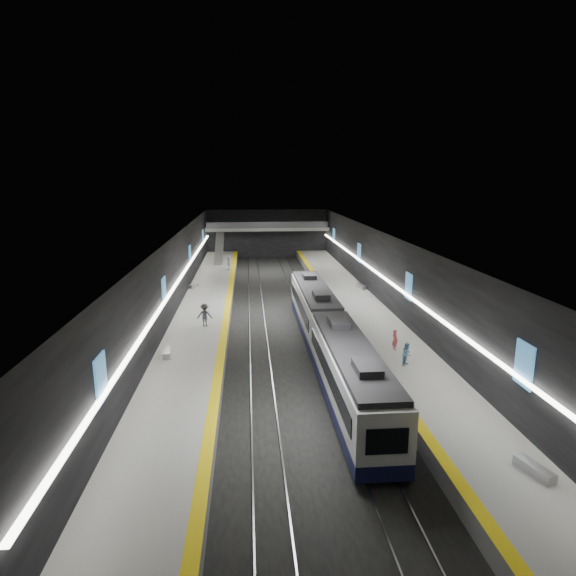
{
  "coord_description": "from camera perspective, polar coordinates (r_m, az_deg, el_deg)",
  "views": [
    {
      "loc": [
        -3.24,
        -45.67,
        13.33
      ],
      "look_at": [
        0.78,
        2.09,
        2.2
      ],
      "focal_mm": 30.0,
      "sensor_mm": 36.0,
      "label": 1
    }
  ],
  "objects": [
    {
      "name": "cove_light_right",
      "position": [
        48.44,
        10.91,
        1.49
      ],
      "size": [
        0.25,
        68.6,
        0.12
      ],
      "primitive_type": "cube",
      "color": "white",
      "rests_on": "wall_right"
    },
    {
      "name": "escalator",
      "position": [
        72.55,
        -8.15,
        4.68
      ],
      "size": [
        1.2,
        7.5,
        3.92
      ],
      "primitive_type": "cube",
      "rotation": [
        0.44,
        0.0,
        0.0
      ],
      "color": "#99999E",
      "rests_on": "platform_left"
    },
    {
      "name": "passenger_left_a",
      "position": [
        65.43,
        -7.06,
        2.89
      ],
      "size": [
        0.63,
        1.1,
        1.76
      ],
      "primitive_type": "imported",
      "rotation": [
        0.0,
        0.0,
        -1.36
      ],
      "color": "silver",
      "rests_on": "platform_left"
    },
    {
      "name": "rails",
      "position": [
        47.67,
        -0.72,
        -3.09
      ],
      "size": [
        6.52,
        70.0,
        0.12
      ],
      "color": "gray",
      "rests_on": "ground"
    },
    {
      "name": "wall_right",
      "position": [
        48.46,
        11.15,
        1.72
      ],
      "size": [
        0.04,
        70.0,
        8.0
      ],
      "primitive_type": "cube",
      "color": "black",
      "rests_on": "ground"
    },
    {
      "name": "platform_left",
      "position": [
        47.63,
        -9.77,
        -2.75
      ],
      "size": [
        5.0,
        70.0,
        1.0
      ],
      "primitive_type": "cube",
      "color": "slate",
      "rests_on": "ground"
    },
    {
      "name": "mezzanine_bridge",
      "position": [
        79.1,
        -2.46,
        7.04
      ],
      "size": [
        20.0,
        3.0,
        1.5
      ],
      "color": "gray",
      "rests_on": "wall_left"
    },
    {
      "name": "tactile_strip_right",
      "position": [
        48.07,
        5.59,
        -1.83
      ],
      "size": [
        0.6,
        70.0,
        0.02
      ],
      "primitive_type": "cube",
      "color": "yellow",
      "rests_on": "platform_right"
    },
    {
      "name": "tactile_strip_left",
      "position": [
        47.35,
        -7.14,
        -2.1
      ],
      "size": [
        0.6,
        70.0,
        0.02
      ],
      "primitive_type": "cube",
      "color": "yellow",
      "rests_on": "platform_left"
    },
    {
      "name": "platform_right",
      "position": [
        48.64,
        8.13,
        -2.35
      ],
      "size": [
        5.0,
        70.0,
        1.0
      ],
      "primitive_type": "cube",
      "color": "slate",
      "rests_on": "ground"
    },
    {
      "name": "bench_right_far",
      "position": [
        54.87,
        8.69,
        0.17
      ],
      "size": [
        0.82,
        1.86,
        0.44
      ],
      "primitive_type": "cube",
      "rotation": [
        0.0,
        0.0,
        0.19
      ],
      "color": "#99999E",
      "rests_on": "platform_right"
    },
    {
      "name": "ad_posters",
      "position": [
        47.61,
        -0.83,
        2.38
      ],
      "size": [
        19.94,
        53.5,
        2.2
      ],
      "color": "#3F83BF",
      "rests_on": "wall_left"
    },
    {
      "name": "train",
      "position": [
        35.3,
        4.82,
        -5.36
      ],
      "size": [
        2.69,
        30.05,
        3.6
      ],
      "color": "#10143E",
      "rests_on": "ground"
    },
    {
      "name": "bench_right_near",
      "position": [
        24.15,
        27.17,
        -18.58
      ],
      "size": [
        1.03,
        1.92,
        0.45
      ],
      "primitive_type": "cube",
      "rotation": [
        0.0,
        0.0,
        0.29
      ],
      "color": "#99999E",
      "rests_on": "platform_right"
    },
    {
      "name": "cove_light_left",
      "position": [
        47.11,
        -12.71,
        1.08
      ],
      "size": [
        0.25,
        68.6,
        0.12
      ],
      "primitive_type": "cube",
      "color": "white",
      "rests_on": "wall_left"
    },
    {
      "name": "wall_front",
      "position": [
        14.54,
        10.4,
        -27.08
      ],
      "size": [
        20.0,
        0.04,
        8.0
      ],
      "primitive_type": "cube",
      "color": "black",
      "rests_on": "ground"
    },
    {
      "name": "ground",
      "position": [
        47.69,
        -0.72,
        -3.16
      ],
      "size": [
        70.0,
        70.0,
        0.0
      ],
      "primitive_type": "plane",
      "color": "black",
      "rests_on": "ground"
    },
    {
      "name": "ceiling",
      "position": [
        46.1,
        -0.75,
        6.43
      ],
      "size": [
        20.0,
        70.0,
        0.04
      ],
      "primitive_type": "cube",
      "rotation": [
        3.14,
        0.0,
        0.0
      ],
      "color": "beige",
      "rests_on": "wall_left"
    },
    {
      "name": "bench_left_near",
      "position": [
        35.24,
        -14.24,
        -7.44
      ],
      "size": [
        0.81,
        1.89,
        0.45
      ],
      "primitive_type": "cube",
      "rotation": [
        0.0,
        0.0,
        0.17
      ],
      "color": "#99999E",
      "rests_on": "platform_left"
    },
    {
      "name": "tile_surface_left",
      "position": [
        47.49,
        -9.8,
        -2.16
      ],
      "size": [
        5.0,
        70.0,
        0.02
      ],
      "primitive_type": "cube",
      "color": "#AEAEA9",
      "rests_on": "platform_left"
    },
    {
      "name": "wall_left",
      "position": [
        47.1,
        -12.97,
        1.31
      ],
      "size": [
        0.04,
        70.0,
        8.0
      ],
      "primitive_type": "cube",
      "color": "black",
      "rests_on": "ground"
    },
    {
      "name": "tile_surface_right",
      "position": [
        48.51,
        8.15,
        -1.77
      ],
      "size": [
        5.0,
        70.0,
        0.02
      ],
      "primitive_type": "cube",
      "color": "#AEAEA9",
      "rests_on": "platform_right"
    },
    {
      "name": "passenger_right_b",
      "position": [
        33.27,
        13.91,
        -7.63
      ],
      "size": [
        0.94,
        0.97,
        1.57
      ],
      "primitive_type": "imported",
      "rotation": [
        0.0,
        0.0,
        0.91
      ],
      "color": "teal",
      "rests_on": "platform_right"
    },
    {
      "name": "passenger_left_b",
      "position": [
        40.98,
        -9.84,
        -3.2
      ],
      "size": [
        1.31,
        0.8,
        1.97
      ],
      "primitive_type": "imported",
      "rotation": [
        0.0,
        0.0,
        3.08
      ],
      "color": "#3C3B42",
      "rests_on": "platform_left"
    },
    {
      "name": "bench_left_far",
      "position": [
        55.88,
        -11.13,
        0.3
      ],
      "size": [
        1.05,
        1.82,
        0.43
      ],
      "primitive_type": "cube",
      "rotation": [
        0.0,
        0.0,
        -0.34
      ],
      "color": "#99999E",
      "rests_on": "platform_left"
    },
    {
      "name": "wall_back",
      "position": [
        81.27,
        -2.51,
        6.47
      ],
      "size": [
        20.0,
        0.04,
        8.0
      ],
      "primitive_type": "cube",
      "color": "black",
      "rests_on": "ground"
    },
    {
      "name": "passenger_right_a",
      "position": [
        35.93,
        12.55,
        -6.04
      ],
      "size": [
        0.52,
        0.64,
        1.52
      ],
      "primitive_type": "imported",
      "rotation": [
        0.0,
        0.0,
        1.89
      ],
      "color": "#A83E40",
      "rests_on": "platform_right"
    }
  ]
}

